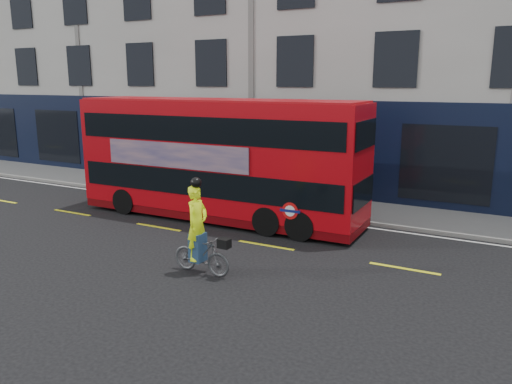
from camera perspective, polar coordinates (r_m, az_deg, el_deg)
The scene contains 8 objects.
ground at distance 15.79m, azimuth -14.52°, elevation -5.29°, with size 120.00×120.00×0.00m, color black.
pavement at distance 20.83m, azimuth -2.47°, elevation -0.42°, with size 60.00×3.00×0.12m, color gray.
kerb at distance 19.59m, azimuth -4.69°, elevation -1.27°, with size 60.00×0.12×0.13m, color gray.
building_terrace at distance 26.21m, azimuth 4.90°, elevation 18.55°, with size 50.00×10.07×15.00m.
road_edge_line at distance 19.36m, azimuth -5.16°, elevation -1.63°, with size 58.00×0.10×0.01m, color silver.
lane_dashes at distance 16.87m, azimuth -11.10°, elevation -3.96°, with size 58.00×0.12×0.01m, color yellow, non-canonical shape.
bus at distance 17.23m, azimuth -4.30°, elevation 3.82°, with size 10.32×2.48×4.14m.
cyclist at distance 12.52m, azimuth -6.47°, elevation -5.55°, with size 1.67×0.70×2.45m.
Camera 1 is at (10.29, -11.00, 4.72)m, focal length 35.00 mm.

